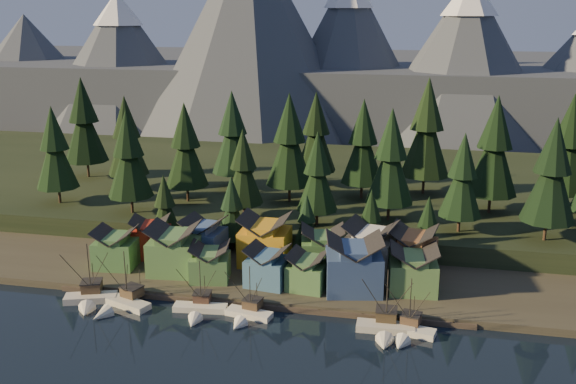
% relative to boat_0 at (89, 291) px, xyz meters
% --- Properties ---
extents(ground, '(500.00, 500.00, 0.00)m').
position_rel_boat_0_xyz_m(ground, '(31.75, -10.49, -2.55)').
color(ground, black).
rests_on(ground, ground).
extents(shore_strip, '(400.00, 50.00, 1.50)m').
position_rel_boat_0_xyz_m(shore_strip, '(31.75, 29.51, -1.80)').
color(shore_strip, '#363227').
rests_on(shore_strip, ground).
extents(hillside, '(420.00, 100.00, 6.00)m').
position_rel_boat_0_xyz_m(hillside, '(31.75, 79.51, 0.45)').
color(hillside, black).
rests_on(hillside, ground).
extents(dock, '(80.00, 4.00, 1.00)m').
position_rel_boat_0_xyz_m(dock, '(31.75, 6.01, -2.05)').
color(dock, '#4D4437').
rests_on(dock, ground).
extents(mountain_ridge, '(560.00, 190.00, 90.00)m').
position_rel_boat_0_xyz_m(mountain_ridge, '(27.55, 203.10, 23.50)').
color(mountain_ridge, '#4E5564').
rests_on(mountain_ridge, ground).
extents(boat_0, '(10.61, 11.27, 12.83)m').
position_rel_boat_0_xyz_m(boat_0, '(0.00, 0.00, 0.00)').
color(boat_0, beige).
rests_on(boat_0, ground).
extents(boat_1, '(11.54, 11.96, 11.97)m').
position_rel_boat_0_xyz_m(boat_1, '(6.47, -0.54, -0.37)').
color(boat_1, beige).
rests_on(boat_1, ground).
extents(boat_2, '(10.49, 11.25, 10.77)m').
position_rel_boat_0_xyz_m(boat_2, '(21.80, 0.41, -0.61)').
color(boat_2, silver).
rests_on(boat_2, ground).
extents(boat_3, '(9.17, 9.68, 10.78)m').
position_rel_boat_0_xyz_m(boat_3, '(31.04, 0.12, -0.45)').
color(boat_3, white).
rests_on(boat_3, ground).
extents(boat_5, '(10.47, 11.38, 12.48)m').
position_rel_boat_0_xyz_m(boat_5, '(56.09, -0.46, -0.15)').
color(boat_5, beige).
rests_on(boat_5, ground).
extents(boat_6, '(10.02, 10.53, 11.17)m').
position_rel_boat_0_xyz_m(boat_6, '(59.70, -0.44, -0.43)').
color(boat_6, silver).
rests_on(boat_6, ground).
extents(house_front_0, '(9.16, 8.74, 8.43)m').
position_rel_boat_0_xyz_m(house_front_0, '(-1.61, 14.93, 3.38)').
color(house_front_0, '#457640').
rests_on(house_front_0, shore_strip).
extents(house_front_1, '(10.73, 10.37, 10.26)m').
position_rel_boat_0_xyz_m(house_front_1, '(11.67, 14.61, 4.34)').
color(house_front_1, '#4E7C43').
rests_on(house_front_1, shore_strip).
extents(house_front_2, '(8.85, 8.90, 7.45)m').
position_rel_boat_0_xyz_m(house_front_2, '(20.09, 12.48, 2.86)').
color(house_front_2, '#518146').
rests_on(house_front_2, shore_strip).
extents(house_front_3, '(8.70, 8.38, 7.95)m').
position_rel_boat_0_xyz_m(house_front_3, '(31.99, 12.33, 3.12)').
color(house_front_3, '#3C688E').
rests_on(house_front_3, shore_strip).
extents(house_front_4, '(8.02, 8.53, 7.36)m').
position_rel_boat_0_xyz_m(house_front_4, '(40.03, 12.38, 2.82)').
color(house_front_4, '#477640').
rests_on(house_front_4, shore_strip).
extents(house_front_5, '(12.20, 11.44, 11.10)m').
position_rel_boat_0_xyz_m(house_front_5, '(49.01, 12.84, 4.78)').
color(house_front_5, '#334B7A').
rests_on(house_front_5, shore_strip).
extents(house_front_6, '(9.75, 9.30, 9.04)m').
position_rel_boat_0_xyz_m(house_front_6, '(60.25, 15.18, 3.70)').
color(house_front_6, '#548145').
rests_on(house_front_6, shore_strip).
extents(house_back_0, '(9.65, 9.41, 8.80)m').
position_rel_boat_0_xyz_m(house_back_0, '(3.18, 22.20, 3.57)').
color(house_back_0, maroon).
rests_on(house_back_0, shore_strip).
extents(house_back_1, '(9.29, 9.39, 9.38)m').
position_rel_boat_0_xyz_m(house_back_1, '(15.33, 22.51, 3.87)').
color(house_back_1, '#3E5993').
rests_on(house_back_1, shore_strip).
extents(house_back_2, '(10.26, 9.43, 10.84)m').
position_rel_boat_0_xyz_m(house_back_2, '(28.93, 22.83, 4.64)').
color(house_back_2, gold).
rests_on(house_back_2, shore_strip).
extents(house_back_3, '(10.21, 9.43, 9.05)m').
position_rel_boat_0_xyz_m(house_back_3, '(41.40, 22.87, 3.70)').
color(house_back_3, '#4C7D44').
rests_on(house_back_3, shore_strip).
extents(house_back_4, '(11.72, 11.42, 10.76)m').
position_rel_boat_0_xyz_m(house_back_4, '(51.33, 22.69, 4.60)').
color(house_back_4, white).
rests_on(house_back_4, shore_strip).
extents(house_back_5, '(10.36, 10.45, 10.12)m').
position_rel_boat_0_xyz_m(house_back_5, '(59.91, 23.54, 4.26)').
color(house_back_5, '#935B34').
rests_on(house_back_5, shore_strip).
extents(tree_hill_0, '(10.82, 10.82, 25.20)m').
position_rel_boat_0_xyz_m(tree_hill_0, '(-30.25, 41.51, 17.22)').
color(tree_hill_0, '#332319').
rests_on(tree_hill_0, hillside).
extents(tree_hill_1, '(11.18, 11.18, 26.03)m').
position_rel_boat_0_xyz_m(tree_hill_1, '(-18.25, 57.51, 17.68)').
color(tree_hill_1, '#332319').
rests_on(tree_hill_1, hillside).
extents(tree_hill_2, '(11.01, 11.01, 25.64)m').
position_rel_boat_0_xyz_m(tree_hill_2, '(-8.25, 37.51, 17.46)').
color(tree_hill_2, '#332319').
rests_on(tree_hill_2, hillside).
extents(tree_hill_3, '(11.10, 11.10, 25.86)m').
position_rel_boat_0_xyz_m(tree_hill_3, '(1.75, 49.51, 17.58)').
color(tree_hill_3, '#332319').
rests_on(tree_hill_3, hillside).
extents(tree_hill_4, '(11.70, 11.70, 27.25)m').
position_rel_boat_0_xyz_m(tree_hill_4, '(9.75, 64.51, 18.34)').
color(tree_hill_4, '#332319').
rests_on(tree_hill_4, hillside).
extents(tree_hill_5, '(9.29, 9.29, 21.63)m').
position_rel_boat_0_xyz_m(tree_hill_5, '(19.75, 39.51, 15.27)').
color(tree_hill_5, '#332319').
rests_on(tree_hill_5, hillside).
extents(tree_hill_6, '(12.17, 12.17, 28.36)m').
position_rel_boat_0_xyz_m(tree_hill_6, '(27.75, 54.51, 18.95)').
color(tree_hill_6, '#332319').
rests_on(tree_hill_6, hillside).
extents(tree_hill_7, '(9.51, 9.51, 22.16)m').
position_rel_boat_0_xyz_m(tree_hill_7, '(37.75, 37.51, 15.56)').
color(tree_hill_7, '#332319').
rests_on(tree_hill_7, hillside).
extents(tree_hill_8, '(11.34, 11.34, 26.42)m').
position_rel_boat_0_xyz_m(tree_hill_8, '(45.75, 61.51, 17.89)').
color(tree_hill_8, '#332319').
rests_on(tree_hill_8, hillside).
extents(tree_hill_9, '(11.52, 11.52, 26.84)m').
position_rel_boat_0_xyz_m(tree_hill_9, '(53.75, 44.51, 18.12)').
color(tree_hill_9, '#332319').
rests_on(tree_hill_9, hillside).
extents(tree_hill_10, '(13.51, 13.51, 31.46)m').
position_rel_boat_0_xyz_m(tree_hill_10, '(61.75, 69.51, 20.65)').
color(tree_hill_10, '#332319').
rests_on(tree_hill_10, hillside).
extents(tree_hill_11, '(9.73, 9.73, 22.66)m').
position_rel_boat_0_xyz_m(tree_hill_11, '(69.75, 39.51, 15.83)').
color(tree_hill_11, '#332319').
rests_on(tree_hill_11, hillside).
extents(tree_hill_12, '(12.43, 12.43, 28.97)m').
position_rel_boat_0_xyz_m(tree_hill_12, '(77.75, 55.51, 19.28)').
color(tree_hill_12, '#332319').
rests_on(tree_hill_12, hillside).
extents(tree_hill_13, '(11.56, 11.56, 26.92)m').
position_rel_boat_0_xyz_m(tree_hill_13, '(87.75, 37.51, 18.16)').
color(tree_hill_13, '#332319').
rests_on(tree_hill_13, hillside).
extents(tree_hill_14, '(12.46, 12.46, 29.03)m').
position_rel_boat_0_xyz_m(tree_hill_14, '(95.75, 61.51, 19.32)').
color(tree_hill_14, '#332319').
rests_on(tree_hill_14, hillside).
extents(tree_hill_15, '(11.44, 11.44, 26.65)m').
position_rel_boat_0_xyz_m(tree_hill_15, '(31.75, 71.51, 18.02)').
color(tree_hill_15, '#332319').
rests_on(tree_hill_15, hillside).
extents(tree_hill_16, '(12.72, 12.72, 29.63)m').
position_rel_boat_0_xyz_m(tree_hill_16, '(-36.25, 67.51, 19.65)').
color(tree_hill_16, '#332319').
rests_on(tree_hill_16, hillside).
extents(tree_shore_0, '(7.20, 7.20, 16.77)m').
position_rel_boat_0_xyz_m(tree_shore_0, '(3.75, 29.51, 8.10)').
color(tree_shore_0, '#332319').
rests_on(tree_shore_0, shore_strip).
extents(tree_shore_1, '(7.46, 7.46, 17.37)m').
position_rel_boat_0_xyz_m(tree_shore_1, '(19.75, 29.51, 8.44)').
color(tree_shore_1, '#332319').
rests_on(tree_shore_1, shore_strip).
extents(tree_shore_2, '(6.07, 6.07, 14.13)m').
position_rel_boat_0_xyz_m(tree_shore_2, '(36.75, 29.51, 6.66)').
color(tree_shore_2, '#332319').
rests_on(tree_shore_2, shore_strip).
extents(tree_shore_3, '(6.92, 6.92, 16.13)m').
position_rel_boat_0_xyz_m(tree_shore_3, '(50.75, 29.51, 7.75)').
color(tree_shore_3, '#332319').
rests_on(tree_shore_3, shore_strip).
extents(tree_shore_4, '(6.55, 6.55, 15.27)m').
position_rel_boat_0_xyz_m(tree_shore_4, '(62.75, 29.51, 7.28)').
color(tree_shore_4, '#332319').
rests_on(tree_shore_4, shore_strip).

